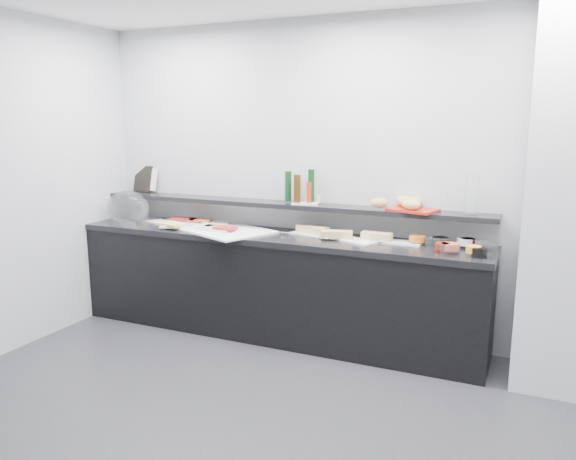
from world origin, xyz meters
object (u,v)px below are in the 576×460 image
at_px(carafe, 472,195).
at_px(bread_tray, 413,210).
at_px(sandwich_plate_mid, 353,240).
at_px(condiment_tray, 305,203).
at_px(cloche_base, 137,220).
at_px(framed_print, 143,179).

bearing_deg(carafe, bread_tray, -179.99).
relative_size(sandwich_plate_mid, carafe, 1.33).
xyz_separation_m(sandwich_plate_mid, carafe, (0.88, 0.15, 0.39)).
height_order(sandwich_plate_mid, condiment_tray, condiment_tray).
bearing_deg(condiment_tray, bread_tray, -18.03).
relative_size(sandwich_plate_mid, bread_tray, 1.12).
relative_size(cloche_base, condiment_tray, 1.91).
distance_m(sandwich_plate_mid, carafe, 0.97).
xyz_separation_m(condiment_tray, carafe, (1.36, -0.01, 0.14)).
height_order(cloche_base, condiment_tray, condiment_tray).
distance_m(condiment_tray, carafe, 1.37).
distance_m(sandwich_plate_mid, framed_print, 2.33).
relative_size(sandwich_plate_mid, framed_print, 1.54).
height_order(condiment_tray, carafe, carafe).
bearing_deg(framed_print, sandwich_plate_mid, 1.65).
relative_size(condiment_tray, carafe, 0.75).
bearing_deg(framed_print, condiment_tray, 4.78).
relative_size(bread_tray, carafe, 1.19).
relative_size(sandwich_plate_mid, condiment_tray, 1.79).
xyz_separation_m(cloche_base, sandwich_plate_mid, (2.15, 0.00, -0.01)).
bearing_deg(cloche_base, sandwich_plate_mid, 19.96).
relative_size(cloche_base, bread_tray, 1.20).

